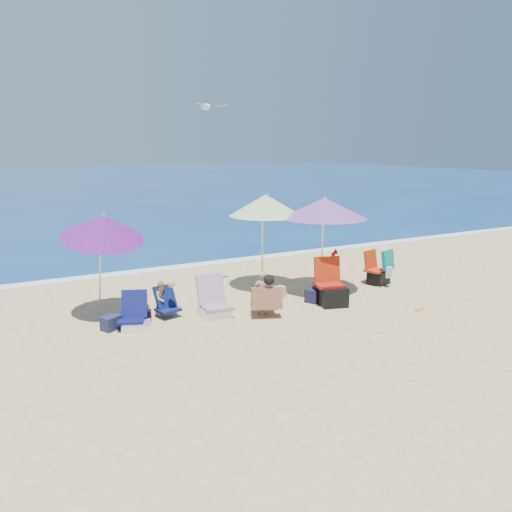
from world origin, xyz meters
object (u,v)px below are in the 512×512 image
furled_umbrella (333,270)px  umbrella_striped (266,205)px  person_center (264,295)px  chair_rainbow (214,305)px  umbrella_blue (102,227)px  camp_chair_right (379,272)px  seagull (207,107)px  umbrella_turquoise (324,208)px  camp_chair_left (331,291)px  chair_navy (135,320)px  person_left (164,298)px

furled_umbrella → umbrella_striped: bearing=128.3°
furled_umbrella → person_center: 2.12m
chair_rainbow → umbrella_blue: bearing=152.6°
camp_chair_right → seagull: 5.77m
umbrella_turquoise → camp_chair_left: umbrella_turquoise is taller
chair_navy → person_center: 2.59m
furled_umbrella → person_center: (-2.06, -0.45, -0.18)m
camp_chair_left → seagull: 4.96m
umbrella_turquoise → umbrella_striped: 1.38m
chair_navy → chair_rainbow: (1.62, 0.01, 0.03)m
umbrella_turquoise → umbrella_striped: bearing=137.1°
furled_umbrella → seagull: bearing=140.7°
chair_rainbow → camp_chair_left: bearing=-12.3°
camp_chair_left → furled_umbrella: bearing=50.8°
chair_rainbow → person_center: size_ratio=0.90×
chair_navy → person_left: 0.89m
umbrella_striped → person_left: bearing=-164.2°
person_center → person_left: bearing=151.9°
umbrella_striped → chair_navy: 4.21m
umbrella_blue → camp_chair_left: bearing=-19.1°
umbrella_striped → camp_chair_left: bearing=-71.5°
camp_chair_left → person_center: camp_chair_left is taller
furled_umbrella → chair_rainbow: size_ratio=1.39×
person_left → chair_navy: bearing=-146.3°
umbrella_turquoise → camp_chair_right: 2.38m
umbrella_blue → camp_chair_left: (4.46, -1.55, -1.53)m
umbrella_blue → camp_chair_left: size_ratio=2.20×
furled_umbrella → chair_navy: furled_umbrella is taller
umbrella_turquoise → umbrella_blue: bearing=172.3°
furled_umbrella → seagull: seagull is taller
person_center → chair_rainbow: bearing=151.9°
furled_umbrella → person_center: bearing=-167.7°
furled_umbrella → chair_navy: size_ratio=1.39×
camp_chair_left → seagull: seagull is taller
furled_umbrella → person_left: 3.91m
umbrella_turquoise → chair_navy: bearing=-175.7°
furled_umbrella → chair_rainbow: bearing=179.3°
person_left → person_center: bearing=-28.1°
umbrella_turquoise → person_center: 2.70m
umbrella_blue → furled_umbrella: (4.88, -1.03, -1.22)m
person_center → person_left: person_center is taller
chair_navy → seagull: 5.03m
camp_chair_left → person_left: size_ratio=1.27×
person_left → umbrella_turquoise: bearing=-2.1°
umbrella_striped → furled_umbrella: 2.19m
umbrella_blue → seagull: seagull is taller
umbrella_striped → camp_chair_right: bearing=-21.1°
umbrella_turquoise → person_center: umbrella_turquoise is taller
person_left → seagull: (1.60, 1.34, 3.89)m
umbrella_striped → person_center: size_ratio=2.57×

